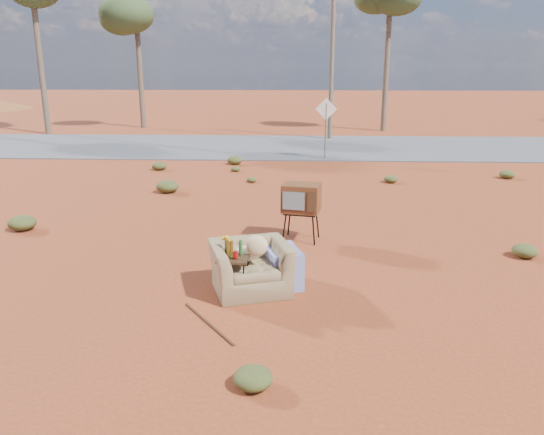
{
  "coord_description": "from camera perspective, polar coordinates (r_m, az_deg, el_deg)",
  "views": [
    {
      "loc": [
        0.42,
        -7.24,
        3.26
      ],
      "look_at": [
        0.04,
        1.37,
        0.8
      ],
      "focal_mm": 35.0,
      "sensor_mm": 36.0,
      "label": 1
    }
  ],
  "objects": [
    {
      "name": "road_sign",
      "position": [
        19.35,
        5.83,
        10.65
      ],
      "size": [
        0.78,
        0.06,
        2.19
      ],
      "color": "brown",
      "rests_on": "ground"
    },
    {
      "name": "eucalyptus_near_left",
      "position": [
        30.5,
        -14.34,
        19.6
      ],
      "size": [
        3.2,
        3.2,
        6.6
      ],
      "color": "brown",
      "rests_on": "ground"
    },
    {
      "name": "ground",
      "position": [
        7.95,
        -0.71,
        -8.28
      ],
      "size": [
        140.0,
        140.0,
        0.0
      ],
      "primitive_type": "plane",
      "color": "#93381D",
      "rests_on": "ground"
    },
    {
      "name": "armchair",
      "position": [
        7.96,
        -1.65,
        -4.63
      ],
      "size": [
        1.46,
        1.21,
        0.99
      ],
      "rotation": [
        0.0,
        0.0,
        0.31
      ],
      "color": "olive",
      "rests_on": "ground"
    },
    {
      "name": "tv_unit",
      "position": [
        10.12,
        3.18,
        2.02
      ],
      "size": [
        0.79,
        0.68,
        1.12
      ],
      "rotation": [
        0.0,
        0.0,
        -0.21
      ],
      "color": "black",
      "rests_on": "ground"
    },
    {
      "name": "scrub_patch",
      "position": [
        12.12,
        -3.44,
        0.99
      ],
      "size": [
        17.49,
        8.07,
        0.33
      ],
      "color": "#454A20",
      "rests_on": "ground"
    },
    {
      "name": "side_table",
      "position": [
        7.67,
        -4.32,
        -4.02
      ],
      "size": [
        0.47,
        0.47,
        0.89
      ],
      "rotation": [
        0.0,
        0.0,
        -0.08
      ],
      "color": "#3D2916",
      "rests_on": "ground"
    },
    {
      "name": "highway",
      "position": [
        22.47,
        1.45,
        7.65
      ],
      "size": [
        140.0,
        7.0,
        0.04
      ],
      "primitive_type": "cube",
      "color": "#565659",
      "rests_on": "ground"
    },
    {
      "name": "utility_pole_center",
      "position": [
        24.8,
        6.5,
        17.9
      ],
      "size": [
        1.4,
        0.2,
        8.0
      ],
      "color": "brown",
      "rests_on": "ground"
    },
    {
      "name": "rusty_bar",
      "position": [
        7.14,
        -6.87,
        -11.18
      ],
      "size": [
        0.83,
        1.14,
        0.04
      ],
      "primitive_type": "cylinder",
      "rotation": [
        0.0,
        1.57,
        -0.95
      ],
      "color": "#522716",
      "rests_on": "ground"
    }
  ]
}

